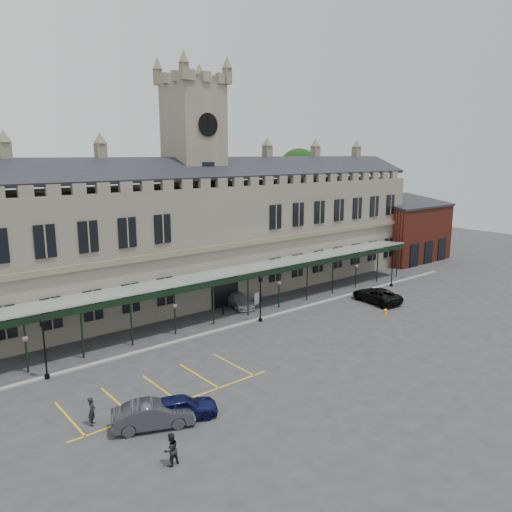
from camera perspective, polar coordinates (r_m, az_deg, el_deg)
ground at (r=43.13m, az=5.16°, el=-9.08°), size 140.00×140.00×0.00m
station_building at (r=53.52m, az=-6.79°, el=2.13°), size 60.00×10.36×17.30m
clock_tower at (r=52.92m, az=-7.02°, el=9.26°), size 5.60×5.60×24.80m
canopy at (r=47.68m, az=-1.12°, el=-3.96°), size 50.00×4.10×4.30m
brick_annex at (r=75.89m, az=16.65°, el=2.75°), size 12.40×8.36×9.23m
kerb at (r=46.93m, az=0.39°, el=-7.22°), size 60.00×0.40×0.12m
parking_markings at (r=34.24m, az=-10.43°, el=-14.96°), size 16.00×6.00×0.01m
tree_behind_mid at (r=64.85m, az=-5.36°, el=9.45°), size 6.00×6.00×16.00m
tree_behind_right at (r=75.05m, az=4.92°, el=9.74°), size 6.00×6.00×16.00m
lamp_post_left at (r=37.25m, az=-23.06°, el=-9.07°), size 0.42×0.42×4.45m
lamp_post_mid at (r=45.72m, az=0.51°, el=-4.32°), size 0.42×0.42×4.48m
lamp_post_right at (r=59.89m, az=15.33°, el=-0.85°), size 0.43×0.43×4.58m
traffic_cone at (r=49.96m, az=14.58°, el=-6.10°), size 0.42×0.42×0.67m
sign_board at (r=51.37m, az=0.08°, el=-4.90°), size 0.71×0.22×1.24m
bollard_left at (r=48.45m, az=-3.80°, el=-6.19°), size 0.15×0.15×0.82m
bollard_right at (r=52.45m, az=0.55°, el=-4.76°), size 0.15×0.15×0.84m
car_left_a at (r=30.60m, az=-8.63°, el=-16.74°), size 4.66×3.00×1.48m
car_left_b at (r=30.08m, az=-11.68°, el=-17.33°), size 4.88×3.27×1.52m
car_taxi at (r=50.68m, az=-2.03°, el=-5.06°), size 2.71×4.90×1.34m
car_van at (r=53.56m, az=13.60°, el=-4.37°), size 3.21×5.79×1.53m
person_a at (r=31.13m, az=-18.24°, el=-16.48°), size 0.66×0.74×1.69m
person_b at (r=26.78m, az=-9.71°, el=-20.96°), size 0.91×0.75×1.71m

